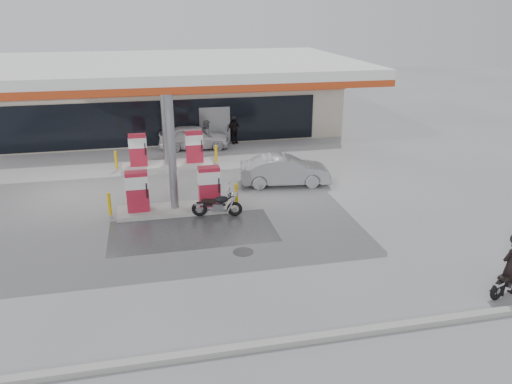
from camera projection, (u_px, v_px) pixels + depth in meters
ground at (179, 232)px, 18.14m from camera, size 90.00×90.00×0.00m
wet_patch at (193, 231)px, 18.24m from camera, size 6.00×3.00×0.00m
drain_cover at (243, 252)px, 16.71m from camera, size 0.70×0.70×0.01m
kerb at (200, 354)px, 11.71m from camera, size 28.00×0.25×0.15m
store_building at (160, 100)px, 32.00m from camera, size 22.00×8.22×4.00m
canopy at (163, 68)px, 20.85m from camera, size 16.00×10.02×5.51m
pump_island_near at (174, 195)px, 19.72m from camera, size 5.14×1.30×1.78m
pump_island_far at (167, 154)px, 25.20m from camera, size 5.14×1.30×1.78m
main_motorcycle at (512, 279)px, 14.24m from camera, size 1.81×0.93×0.97m
biker_main at (511, 266)px, 13.97m from camera, size 0.71×0.53×1.79m
parked_motorcycle at (218, 205)px, 19.39m from camera, size 1.97×0.84×1.02m
sedan_white at (194, 137)px, 28.48m from camera, size 4.12×1.96×1.36m
attendant at (207, 135)px, 28.19m from camera, size 0.85×0.98×1.71m
hatchback_silver at (285, 170)px, 22.77m from camera, size 4.23×1.95×1.34m
parked_car_right at (234, 124)px, 31.60m from camera, size 5.18×3.90×1.31m
biker_walking at (234, 130)px, 29.46m from camera, size 1.02×0.73×1.61m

